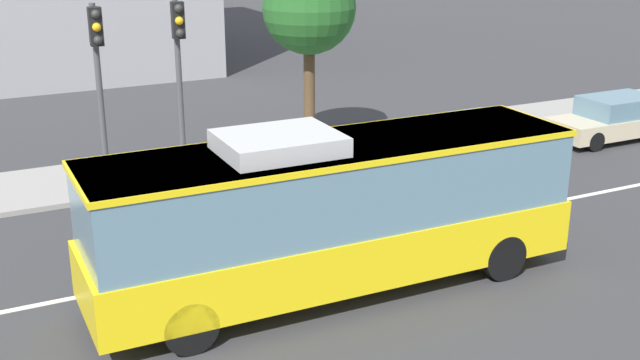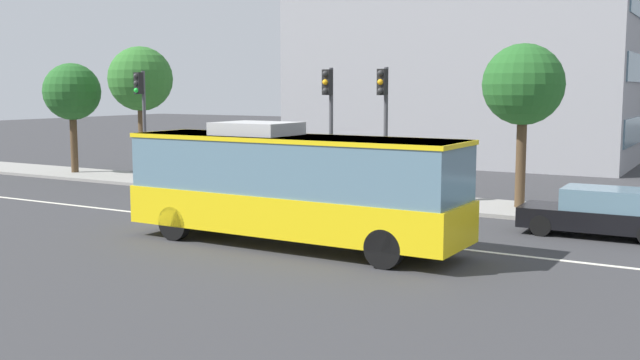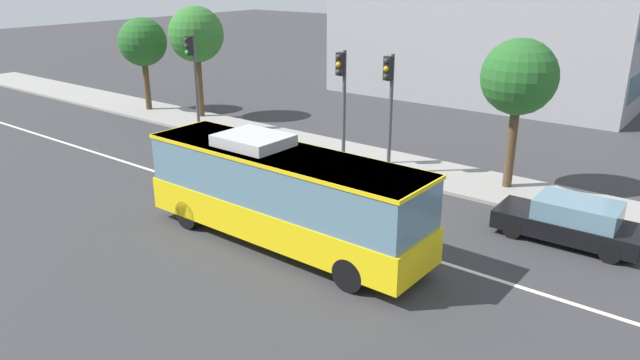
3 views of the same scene
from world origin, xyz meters
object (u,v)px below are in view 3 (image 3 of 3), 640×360
(traffic_light_mid_block, at_px, (389,95))
(traffic_light_far_corner, at_px, (192,67))
(street_tree_kerbside_right, at_px, (196,35))
(sedan_black, at_px, (570,221))
(street_tree_kerbside_left, at_px, (143,43))
(traffic_light_near_corner, at_px, (342,89))
(transit_bus, at_px, (282,191))
(street_tree_kerbside_centre, at_px, (519,78))

(traffic_light_mid_block, xyz_separation_m, traffic_light_far_corner, (-11.99, -0.10, 0.00))
(traffic_light_far_corner, height_order, street_tree_kerbside_right, street_tree_kerbside_right)
(sedan_black, relative_size, street_tree_kerbside_right, 0.70)
(street_tree_kerbside_left, relative_size, street_tree_kerbside_right, 0.88)
(traffic_light_near_corner, relative_size, street_tree_kerbside_left, 0.91)
(transit_bus, bearing_deg, street_tree_kerbside_right, 147.28)
(street_tree_kerbside_centre, relative_size, street_tree_kerbside_right, 0.93)
(street_tree_kerbside_centre, bearing_deg, traffic_light_mid_block, -160.24)
(sedan_black, relative_size, traffic_light_far_corner, 0.87)
(sedan_black, bearing_deg, traffic_light_far_corner, -6.47)
(traffic_light_mid_block, height_order, street_tree_kerbside_right, street_tree_kerbside_right)
(street_tree_kerbside_right, bearing_deg, transit_bus, -33.25)
(traffic_light_near_corner, distance_m, traffic_light_far_corner, 9.80)
(traffic_light_near_corner, distance_m, street_tree_kerbside_centre, 7.20)
(street_tree_kerbside_left, xyz_separation_m, street_tree_kerbside_right, (3.96, 0.79, 0.63))
(transit_bus, xyz_separation_m, sedan_black, (7.29, 5.81, -1.09))
(traffic_light_near_corner, height_order, traffic_light_far_corner, same)
(transit_bus, distance_m, street_tree_kerbside_left, 21.15)
(traffic_light_near_corner, bearing_deg, street_tree_kerbside_left, -94.06)
(transit_bus, xyz_separation_m, traffic_light_far_corner, (-12.77, 7.52, 1.75))
(transit_bus, xyz_separation_m, street_tree_kerbside_left, (-18.96, 9.05, 2.40))
(traffic_light_near_corner, xyz_separation_m, street_tree_kerbside_right, (-12.03, 2.48, 1.28))
(transit_bus, relative_size, street_tree_kerbside_right, 1.55)
(traffic_light_near_corner, height_order, street_tree_kerbside_left, street_tree_kerbside_left)
(traffic_light_far_corner, bearing_deg, street_tree_kerbside_centre, 99.61)
(transit_bus, relative_size, traffic_light_far_corner, 1.93)
(transit_bus, xyz_separation_m, traffic_light_near_corner, (-2.98, 7.36, 1.75))
(street_tree_kerbside_centre, bearing_deg, transit_bus, -112.71)
(street_tree_kerbside_left, bearing_deg, traffic_light_far_corner, -13.86)
(sedan_black, bearing_deg, traffic_light_mid_block, -14.17)
(street_tree_kerbside_left, height_order, street_tree_kerbside_right, street_tree_kerbside_right)
(sedan_black, height_order, street_tree_kerbside_centre, street_tree_kerbside_centre)
(traffic_light_far_corner, xyz_separation_m, street_tree_kerbside_right, (-2.23, 2.32, 1.28))
(street_tree_kerbside_centre, distance_m, street_tree_kerbside_right, 18.91)
(traffic_light_near_corner, relative_size, traffic_light_far_corner, 1.00)
(transit_bus, height_order, sedan_black, transit_bus)
(traffic_light_mid_block, distance_m, traffic_light_far_corner, 11.99)
(traffic_light_near_corner, bearing_deg, sedan_black, 83.37)
(transit_bus, relative_size, street_tree_kerbside_left, 1.76)
(traffic_light_mid_block, relative_size, street_tree_kerbside_left, 0.91)
(traffic_light_mid_block, bearing_deg, traffic_light_near_corner, -78.89)
(sedan_black, relative_size, traffic_light_near_corner, 0.87)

